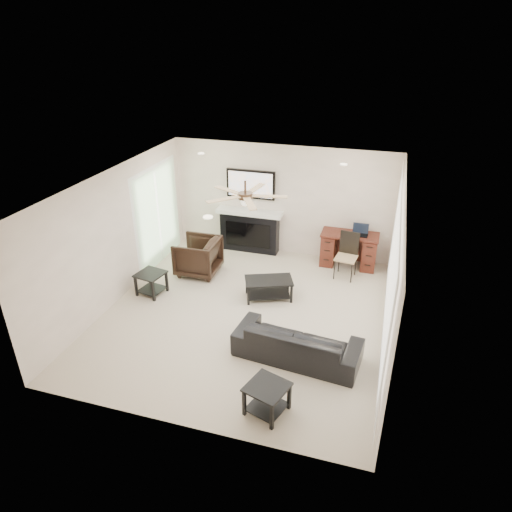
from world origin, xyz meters
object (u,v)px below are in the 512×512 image
Objects in this scene: sofa at (297,342)px; fireplace_unit at (249,212)px; armchair at (198,256)px; desk at (349,250)px; coffee_table at (269,289)px.

fireplace_unit reaches higher than sofa.
desk is at bearing 111.28° from armchair.
armchair is at bearing -117.54° from fireplace_unit.
fireplace_unit is 2.38m from desk.
armchair is at bearing -157.45° from desk.
sofa is 3.43m from desk.
fireplace_unit is 1.57× the size of desk.
sofa is at bearing -96.96° from desk.
armchair reaches higher than coffee_table.
desk reaches higher than coffee_table.
fireplace_unit reaches higher than coffee_table.
coffee_table is at bearing -62.72° from fireplace_unit.
desk is (3.02, 1.25, -0.01)m from armchair.
fireplace_unit is at bearing -55.66° from sofa.
sofa is 2.20× the size of coffee_table.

